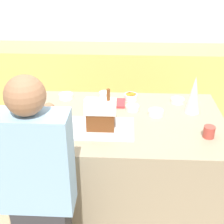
{
  "coord_description": "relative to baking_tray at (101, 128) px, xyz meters",
  "views": [
    {
      "loc": [
        0.03,
        -2.07,
        2.05
      ],
      "look_at": [
        -0.07,
        0.0,
        0.97
      ],
      "focal_mm": 50.0,
      "sensor_mm": 36.0,
      "label": 1
    }
  ],
  "objects": [
    {
      "name": "candy_bowl_near_tray_right",
      "position": [
        0.21,
        0.5,
        0.02
      ],
      "size": [
        0.11,
        0.11,
        0.05
      ],
      "color": "white",
      "rests_on": "kitchen_island"
    },
    {
      "name": "ground_plane",
      "position": [
        0.15,
        0.15,
        -0.91
      ],
      "size": [
        12.0,
        12.0,
        0.0
      ],
      "primitive_type": "plane",
      "color": "tan"
    },
    {
      "name": "cookbook",
      "position": [
        0.09,
        0.4,
        0.01
      ],
      "size": [
        0.16,
        0.16,
        0.02
      ],
      "color": "#B23338",
      "rests_on": "kitchen_island"
    },
    {
      "name": "gingerbread_house",
      "position": [
        0.0,
        0.0,
        0.12
      ],
      "size": [
        0.22,
        0.14,
        0.29
      ],
      "color": "brown",
      "rests_on": "baking_tray"
    },
    {
      "name": "candy_bowl_beside_tree",
      "position": [
        -0.34,
        0.5,
        0.02
      ],
      "size": [
        0.12,
        0.12,
        0.04
      ],
      "color": "white",
      "rests_on": "kitchen_island"
    },
    {
      "name": "candy_bowl_far_left",
      "position": [
        0.61,
        0.46,
        0.02
      ],
      "size": [
        0.11,
        0.11,
        0.04
      ],
      "color": "white",
      "rests_on": "kitchen_island"
    },
    {
      "name": "candy_bowl_behind_tray",
      "position": [
        -0.12,
        0.37,
        0.02
      ],
      "size": [
        0.1,
        0.1,
        0.05
      ],
      "color": "white",
      "rests_on": "kitchen_island"
    },
    {
      "name": "baking_tray",
      "position": [
        0.0,
        0.0,
        0.0
      ],
      "size": [
        0.47,
        0.33,
        0.01
      ],
      "color": "silver",
      "rests_on": "kitchen_island"
    },
    {
      "name": "candy_bowl_front_corner",
      "position": [
        0.41,
        0.23,
        0.02
      ],
      "size": [
        0.12,
        0.12,
        0.04
      ],
      "color": "white",
      "rests_on": "kitchen_island"
    },
    {
      "name": "decorative_tree",
      "position": [
        0.7,
        0.29,
        0.15
      ],
      "size": [
        0.12,
        0.12,
        0.3
      ],
      "color": "silver",
      "rests_on": "kitchen_island"
    },
    {
      "name": "back_cabinet_block",
      "position": [
        0.15,
        2.02,
        -0.45
      ],
      "size": [
        6.0,
        0.6,
        0.92
      ],
      "color": "#DBBC60",
      "rests_on": "ground_plane"
    },
    {
      "name": "person",
      "position": [
        -0.3,
        -0.59,
        -0.12
      ],
      "size": [
        0.4,
        0.5,
        1.54
      ],
      "color": "#333338",
      "rests_on": "ground_plane"
    },
    {
      "name": "candy_bowl_center_rear",
      "position": [
        0.23,
        0.3,
        0.02
      ],
      "size": [
        0.11,
        0.11,
        0.04
      ],
      "color": "white",
      "rests_on": "kitchen_island"
    },
    {
      "name": "wall_back",
      "position": [
        0.15,
        2.34,
        0.39
      ],
      "size": [
        8.0,
        0.05,
        2.6
      ],
      "color": "white",
      "rests_on": "ground_plane"
    },
    {
      "name": "candy_bowl_near_tray_left",
      "position": [
        -0.01,
        0.53,
        0.02
      ],
      "size": [
        0.09,
        0.09,
        0.05
      ],
      "color": "white",
      "rests_on": "kitchen_island"
    },
    {
      "name": "mug",
      "position": [
        0.74,
        -0.07,
        0.04
      ],
      "size": [
        0.08,
        0.08,
        0.08
      ],
      "color": "#B24238",
      "rests_on": "kitchen_island"
    },
    {
      "name": "kitchen_island",
      "position": [
        0.15,
        0.15,
        -0.46
      ],
      "size": [
        1.56,
        0.99,
        0.91
      ],
      "color": "gray",
      "rests_on": "ground_plane"
    }
  ]
}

